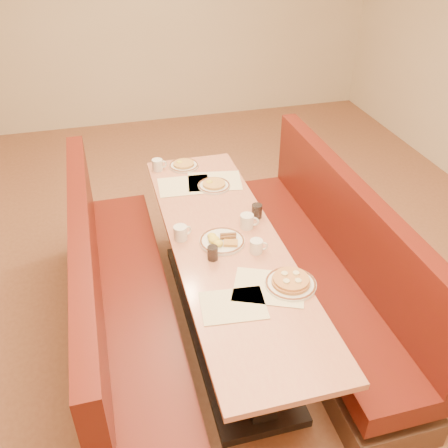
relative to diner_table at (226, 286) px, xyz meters
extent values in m
plane|color=#9E6647|center=(0.00, 0.00, -0.37)|extent=(8.00, 8.00, 0.00)
cube|color=beige|center=(0.00, 4.00, 1.03)|extent=(6.00, 0.04, 2.80)
cube|color=black|center=(0.00, 0.00, -0.34)|extent=(0.55, 1.88, 0.06)
cube|color=black|center=(0.00, 0.00, -0.02)|extent=(0.15, 1.75, 0.71)
cube|color=tan|center=(0.00, 0.00, 0.36)|extent=(0.70, 2.50, 0.04)
cube|color=#4C3326|center=(-0.68, 0.00, -0.27)|extent=(0.55, 2.50, 0.20)
cube|color=#50120D|center=(-0.68, 0.00, 0.00)|extent=(0.55, 2.50, 0.16)
cube|color=#50120D|center=(-0.89, 0.00, 0.38)|extent=(0.12, 2.50, 0.60)
cube|color=#4C3326|center=(0.68, 0.00, -0.27)|extent=(0.55, 2.50, 0.20)
cube|color=#50120D|center=(0.68, 0.00, 0.00)|extent=(0.55, 2.50, 0.16)
cube|color=#50120D|center=(0.89, 0.00, 0.38)|extent=(0.12, 2.50, 0.60)
cube|color=#F5EEC0|center=(-0.12, -0.58, 0.38)|extent=(0.38, 0.30, 0.00)
cube|color=#F5EEC0|center=(0.12, -0.49, 0.38)|extent=(0.49, 0.44, 0.00)
cube|color=#F5EEC0|center=(-0.12, 0.79, 0.38)|extent=(0.42, 0.33, 0.00)
cube|color=#F5EEC0|center=(0.12, 0.80, 0.38)|extent=(0.46, 0.37, 0.00)
cylinder|color=silver|center=(0.25, -0.51, 0.39)|extent=(0.30, 0.30, 0.02)
torus|color=brown|center=(0.25, -0.51, 0.39)|extent=(0.29, 0.29, 0.01)
cylinder|color=#D1834B|center=(0.25, -0.51, 0.41)|extent=(0.22, 0.22, 0.02)
cylinder|color=#D1834B|center=(0.25, -0.51, 0.42)|extent=(0.21, 0.21, 0.02)
cylinder|color=beige|center=(0.29, -0.48, 0.44)|extent=(0.04, 0.04, 0.01)
cylinder|color=beige|center=(0.22, -0.47, 0.44)|extent=(0.04, 0.04, 0.01)
cylinder|color=beige|center=(0.21, -0.53, 0.44)|extent=(0.04, 0.04, 0.01)
cylinder|color=beige|center=(0.27, -0.55, 0.44)|extent=(0.04, 0.04, 0.01)
cylinder|color=silver|center=(-0.03, 0.00, 0.39)|extent=(0.29, 0.29, 0.02)
torus|color=brown|center=(-0.03, 0.00, 0.39)|extent=(0.29, 0.29, 0.01)
ellipsoid|color=yellow|center=(-0.09, 0.00, 0.41)|extent=(0.07, 0.07, 0.04)
ellipsoid|color=yellow|center=(-0.07, -0.05, 0.41)|extent=(0.06, 0.06, 0.03)
ellipsoid|color=yellow|center=(-0.09, 0.04, 0.41)|extent=(0.06, 0.06, 0.03)
cylinder|color=brown|center=(0.01, 0.01, 0.41)|extent=(0.11, 0.04, 0.02)
cylinder|color=brown|center=(0.02, 0.04, 0.41)|extent=(0.11, 0.04, 0.02)
cube|color=#DC8E44|center=(0.01, -0.06, 0.41)|extent=(0.10, 0.09, 0.02)
cylinder|color=silver|center=(0.09, 0.71, 0.38)|extent=(0.25, 0.25, 0.02)
torus|color=brown|center=(0.09, 0.71, 0.39)|extent=(0.24, 0.24, 0.01)
cylinder|color=gold|center=(0.09, 0.71, 0.40)|extent=(0.17, 0.17, 0.02)
ellipsoid|color=yellow|center=(0.06, 0.73, 0.41)|extent=(0.05, 0.05, 0.03)
cylinder|color=silver|center=(-0.06, 1.10, 0.38)|extent=(0.24, 0.24, 0.02)
torus|color=brown|center=(-0.06, 1.10, 0.39)|extent=(0.24, 0.24, 0.01)
cylinder|color=gold|center=(-0.06, 1.10, 0.40)|extent=(0.17, 0.17, 0.02)
ellipsoid|color=yellow|center=(-0.10, 1.12, 0.41)|extent=(0.05, 0.05, 0.03)
cylinder|color=silver|center=(0.15, -0.15, 0.42)|extent=(0.08, 0.08, 0.09)
torus|color=silver|center=(0.20, -0.16, 0.42)|extent=(0.06, 0.03, 0.06)
cylinder|color=black|center=(0.15, -0.15, 0.46)|extent=(0.07, 0.07, 0.01)
cylinder|color=silver|center=(-0.28, 0.11, 0.42)|extent=(0.09, 0.09, 0.10)
torus|color=silver|center=(-0.23, 0.12, 0.42)|extent=(0.07, 0.03, 0.07)
cylinder|color=black|center=(-0.28, 0.11, 0.47)|extent=(0.08, 0.08, 0.01)
cylinder|color=silver|center=(0.18, 0.13, 0.42)|extent=(0.09, 0.09, 0.10)
torus|color=silver|center=(0.22, 0.11, 0.42)|extent=(0.07, 0.04, 0.07)
cylinder|color=black|center=(0.18, 0.13, 0.47)|extent=(0.08, 0.08, 0.01)
cylinder|color=silver|center=(-0.28, 1.10, 0.42)|extent=(0.09, 0.09, 0.09)
torus|color=silver|center=(-0.23, 1.10, 0.42)|extent=(0.07, 0.02, 0.07)
cylinder|color=black|center=(-0.28, 1.10, 0.46)|extent=(0.07, 0.07, 0.01)
cylinder|color=black|center=(-0.13, -0.15, 0.42)|extent=(0.06, 0.06, 0.09)
cylinder|color=silver|center=(-0.13, -0.15, 0.42)|extent=(0.07, 0.07, 0.09)
cylinder|color=black|center=(0.28, 0.23, 0.42)|extent=(0.07, 0.07, 0.10)
cylinder|color=silver|center=(0.28, 0.23, 0.43)|extent=(0.07, 0.07, 0.10)
camera|label=1|loc=(-0.69, -2.52, 2.28)|focal=40.00mm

